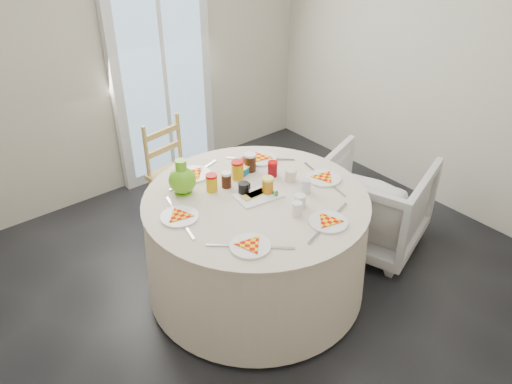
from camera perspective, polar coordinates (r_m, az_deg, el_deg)
floor at (r=3.63m, az=1.18°, el=-11.55°), size 4.00×4.00×0.00m
wall_back at (r=4.51m, az=-15.90°, el=15.38°), size 4.00×0.02×2.60m
wall_right at (r=4.39m, az=22.38°, el=13.79°), size 0.02×4.00×2.60m
glass_door at (r=4.71m, az=-10.71°, el=13.49°), size 1.00×0.08×2.10m
table at (r=3.45m, az=0.00°, el=-5.99°), size 1.52×1.52×0.77m
wooden_chair at (r=4.15m, az=-8.89°, el=2.29°), size 0.46×0.44×0.90m
armchair at (r=3.99m, az=13.21°, el=-0.90°), size 0.94×0.97×0.80m
place_settings at (r=3.23m, az=0.00°, el=-0.45°), size 1.60×1.60×0.02m
jar_cluster at (r=3.35m, az=-1.65°, el=1.87°), size 0.56×0.42×0.15m
butter_tub at (r=3.52m, az=-1.36°, el=2.78°), size 0.17×0.14×0.06m
green_pitcher at (r=3.26m, az=-8.45°, el=1.63°), size 0.22×0.22×0.23m
cheese_platter at (r=3.23m, az=0.30°, el=-0.34°), size 0.32×0.23×0.04m
mugs_glasses at (r=3.26m, az=2.37°, el=0.73°), size 0.65×0.65×0.10m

